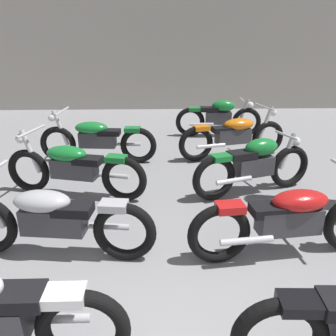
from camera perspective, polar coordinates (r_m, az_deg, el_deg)
name	(u,v)px	position (r m, az deg, el deg)	size (l,w,h in m)	color
back_wall	(162,49)	(11.18, -1.02, 18.72)	(12.55, 0.24, 3.60)	#9E998E
motorcycle_left_row_1	(52,219)	(3.91, -18.24, -7.82)	(2.17, 0.68, 0.97)	black
motorcycle_left_row_2	(73,167)	(5.26, -15.08, 0.13)	(2.13, 0.79, 0.97)	black
motorcycle_left_row_3	(97,139)	(6.60, -11.46, 4.69)	(2.17, 0.68, 0.97)	black
motorcycle_right_row_1	(290,219)	(3.93, 19.19, -7.76)	(2.17, 0.68, 0.97)	black
motorcycle_right_row_2	(255,164)	(5.32, 13.86, 0.57)	(1.90, 0.77, 0.88)	black
motorcycle_right_row_3	(234,135)	(6.82, 10.64, 5.29)	(2.13, 0.83, 0.97)	black
motorcycle_right_row_4	(219,117)	(8.24, 8.26, 8.21)	(1.97, 0.48, 0.88)	black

